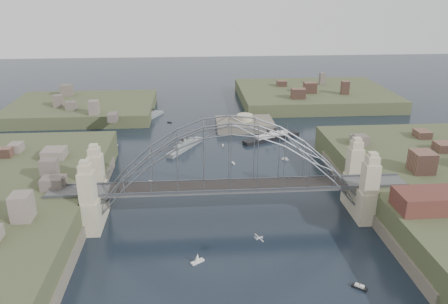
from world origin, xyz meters
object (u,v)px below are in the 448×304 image
Objects in this scene: bridge at (230,170)px; fort_island at (245,129)px; naval_cruiser_near at (185,146)px; naval_cruiser_far at (152,116)px; wharf_shed at (443,200)px; ocean_liner at (272,137)px.

fort_island is (12.00, 70.00, -12.66)m from bridge.
naval_cruiser_near reaches higher than fort_island.
naval_cruiser_far is at bearing 109.69° from naval_cruiser_near.
wharf_shed reaches higher than naval_cruiser_near.
fort_island reaches higher than naval_cruiser_far.
naval_cruiser_far is at bearing 124.32° from wharf_shed.
wharf_shed is at bearing -69.15° from fort_island.
naval_cruiser_far is 54.81m from ocean_liner.
naval_cruiser_far is (-36.83, 16.83, 1.14)m from fort_island.
naval_cruiser_near is at bearing 131.50° from wharf_shed.
wharf_shed is at bearing -70.87° from ocean_liner.
naval_cruiser_near is 0.83× the size of ocean_liner.
naval_cruiser_near is at bearing -70.31° from naval_cruiser_far.
naval_cruiser_far is (-24.83, 86.83, -11.53)m from bridge.
wharf_shed is at bearing -48.50° from naval_cruiser_near.
fort_island is 90.48m from wharf_shed.
ocean_liner is at bearing -35.17° from naval_cruiser_far.
naval_cruiser_near is (-22.99, -21.84, 1.25)m from fort_island.
ocean_liner is (19.97, 55.27, -11.45)m from bridge.
wharf_shed is 83.48m from naval_cruiser_near.
fort_island is at bearing 80.27° from bridge.
bridge is at bearing -99.73° from fort_island.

